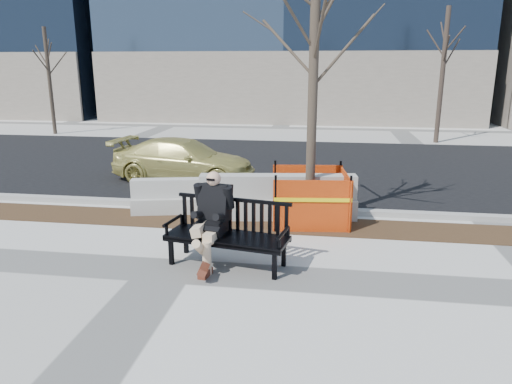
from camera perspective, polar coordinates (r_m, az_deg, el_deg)
ground at (r=8.14m, az=-10.65°, el=-9.16°), size 120.00×120.00×0.00m
mulch_strip at (r=10.46m, az=-6.05°, el=-3.43°), size 40.00×1.20×0.02m
asphalt_street at (r=16.34m, az=-0.64°, el=3.36°), size 60.00×10.40×0.01m
curb at (r=11.32m, az=-4.87°, el=-1.67°), size 60.00×0.25×0.12m
bench at (r=8.22m, az=-3.42°, el=-8.69°), size 2.20×1.12×1.12m
seated_man at (r=8.37m, az=-5.17°, el=-8.26°), size 0.86×1.22×1.57m
tree_fence at (r=10.48m, az=6.34°, el=-3.44°), size 2.63×2.63×5.93m
sedan at (r=14.18m, az=-8.52°, el=1.38°), size 4.36×2.19×1.21m
jersey_barrier_left at (r=11.14m, az=-7.40°, el=-2.35°), size 2.84×1.15×0.80m
jersey_barrier_right at (r=10.67m, az=2.60°, el=-3.02°), size 3.48×1.14×0.98m
far_tree_left at (r=25.63m, az=-22.83°, el=6.43°), size 2.40×2.40×5.40m
far_tree_right at (r=22.40m, az=20.66°, el=5.56°), size 2.73×2.73×6.06m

